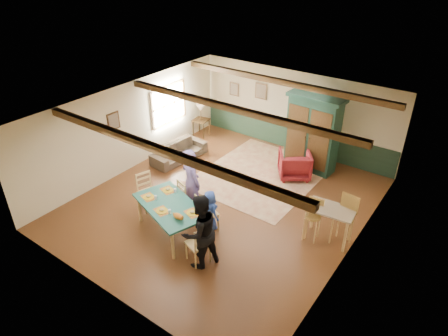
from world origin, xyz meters
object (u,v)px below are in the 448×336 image
Objects in this scene: person_man at (191,182)px; armoire at (313,133)px; sofa at (179,151)px; dining_chair_far_right at (207,213)px; bar_stool_left at (312,220)px; bar_stool_right at (343,221)px; dining_table at (171,219)px; dining_chair_end_right at (198,243)px; person_woman at (200,232)px; person_child at (210,210)px; cat at (178,216)px; counter_table at (328,224)px; dining_chair_far_left at (189,197)px; table_lamp at (201,112)px; armchair at (294,164)px; dining_chair_end_left at (148,192)px; end_table at (201,127)px.

armoire reaches higher than person_man.
armoire is at bearing -55.69° from sofa.
dining_chair_far_right is 3.81m from sofa.
bar_stool_left is 0.70m from bar_stool_right.
dining_chair_end_right reaches higher than dining_table.
person_woman is at bearing 139.73° from dining_chair_far_right.
cat is (-0.16, -0.96, 0.36)m from person_child.
person_woman is (1.27, -0.43, 0.48)m from dining_table.
counter_table is (5.54, -0.98, 0.17)m from sofa.
dining_chair_far_left is 3.55m from counter_table.
sofa is 3.35× the size of table_lamp.
bar_stool_left is (5.76, -3.03, -0.38)m from table_lamp.
bar_stool_left reaches higher than dining_table.
dining_table is 3.77m from counter_table.
bar_stool_left is at bearing -148.83° from counter_table.
bar_stool_left reaches higher than armchair.
person_child is at bearing -49.17° from table_lamp.
person_child reaches higher than sofa.
table_lamp is (-4.10, 0.66, 0.50)m from armchair.
dining_chair_far_right is 0.95× the size of bar_stool_left.
dining_chair_far_left is at bearing -113.57° from person_woman.
dining_chair_end_left reaches higher than armchair.
person_child reaches higher than dining_chair_end_left.
dining_table is at bearing 63.43° from person_child.
bar_stool_left reaches higher than dining_chair_far_right.
person_woman reaches higher than counter_table.
dining_chair_end_left is 0.53× the size of sofa.
dining_chair_end_right is at bearing -130.89° from counter_table.
dining_chair_far_right reaches higher than dining_table.
dining_chair_far_left is at bearing -127.51° from sofa.
table_lamp reaches higher than cat.
end_table is at bearing 0.00° from table_lamp.
dining_chair_far_left is at bearing -55.26° from table_lamp.
dining_chair_far_left reaches higher than armchair.
sofa is 1.52× the size of bar_stool_right.
person_man is 4.73m from table_lamp.
dining_chair_end_right is 1.18m from person_child.
dining_table is at bearing -90.00° from dining_chair_end_right.
armoire reaches higher than armchair.
bar_stool_right is (0.64, 0.26, 0.10)m from bar_stool_left.
person_man is 4.24m from armoire.
dining_chair_end_right is 0.43× the size of armoire.
person_child is at bearing -90.00° from dining_chair_far_right.
dining_chair_far_left is 0.94× the size of counter_table.
dining_table is 3.07× the size of end_table.
armoire is 2.22× the size of bar_stool_left.
person_man reaches higher than dining_chair_end_left.
table_lamp is at bearing 142.64° from cat.
end_table is at bearing -30.30° from person_child.
armchair is 4.16m from end_table.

